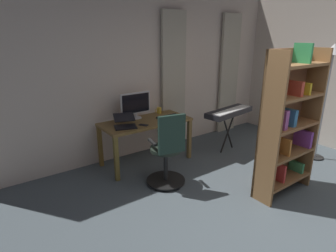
{
  "coord_description": "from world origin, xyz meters",
  "views": [
    {
      "loc": [
        2.58,
        1.18,
        2.05
      ],
      "look_at": [
        0.36,
        -1.91,
        0.79
      ],
      "focal_mm": 29.72,
      "sensor_mm": 36.0,
      "label": 1
    }
  ],
  "objects_px": {
    "computer_monitor": "(136,104)",
    "bookshelf": "(287,123)",
    "desk": "(146,126)",
    "computer_keyboard": "(168,117)",
    "office_chair": "(168,153)",
    "laptop": "(125,123)",
    "cell_phone_by_monitor": "(143,125)",
    "computer_mouse": "(122,121)",
    "floor_lamp": "(330,70)",
    "piano_keyboard": "(229,113)",
    "mug_coffee": "(159,110)"
  },
  "relations": [
    {
      "from": "office_chair",
      "to": "bookshelf",
      "type": "bearing_deg",
      "value": -28.72
    },
    {
      "from": "piano_keyboard",
      "to": "floor_lamp",
      "type": "bearing_deg",
      "value": 123.29
    },
    {
      "from": "bookshelf",
      "to": "piano_keyboard",
      "type": "height_order",
      "value": "bookshelf"
    },
    {
      "from": "cell_phone_by_monitor",
      "to": "computer_monitor",
      "type": "bearing_deg",
      "value": -135.96
    },
    {
      "from": "computer_keyboard",
      "to": "cell_phone_by_monitor",
      "type": "height_order",
      "value": "computer_keyboard"
    },
    {
      "from": "computer_monitor",
      "to": "cell_phone_by_monitor",
      "type": "xyz_separation_m",
      "value": [
        0.1,
        0.41,
        -0.23
      ]
    },
    {
      "from": "desk",
      "to": "computer_mouse",
      "type": "bearing_deg",
      "value": -24.45
    },
    {
      "from": "computer_keyboard",
      "to": "cell_phone_by_monitor",
      "type": "relative_size",
      "value": 2.78
    },
    {
      "from": "office_chair",
      "to": "computer_keyboard",
      "type": "bearing_deg",
      "value": 65.29
    },
    {
      "from": "desk",
      "to": "laptop",
      "type": "relative_size",
      "value": 3.37
    },
    {
      "from": "computer_monitor",
      "to": "laptop",
      "type": "relative_size",
      "value": 1.25
    },
    {
      "from": "computer_monitor",
      "to": "piano_keyboard",
      "type": "distance_m",
      "value": 1.68
    },
    {
      "from": "desk",
      "to": "cell_phone_by_monitor",
      "type": "xyz_separation_m",
      "value": [
        0.15,
        0.19,
        0.1
      ]
    },
    {
      "from": "piano_keyboard",
      "to": "office_chair",
      "type": "bearing_deg",
      "value": 4.88
    },
    {
      "from": "desk",
      "to": "computer_mouse",
      "type": "xyz_separation_m",
      "value": [
        0.34,
        -0.15,
        0.11
      ]
    },
    {
      "from": "office_chair",
      "to": "computer_monitor",
      "type": "xyz_separation_m",
      "value": [
        -0.11,
        -1.05,
        0.47
      ]
    },
    {
      "from": "cell_phone_by_monitor",
      "to": "mug_coffee",
      "type": "relative_size",
      "value": 1.12
    },
    {
      "from": "computer_keyboard",
      "to": "laptop",
      "type": "height_order",
      "value": "laptop"
    },
    {
      "from": "mug_coffee",
      "to": "bookshelf",
      "type": "relative_size",
      "value": 0.07
    },
    {
      "from": "desk",
      "to": "cell_phone_by_monitor",
      "type": "bearing_deg",
      "value": 51.0
    },
    {
      "from": "computer_mouse",
      "to": "mug_coffee",
      "type": "xyz_separation_m",
      "value": [
        -0.76,
        -0.09,
        0.03
      ]
    },
    {
      "from": "computer_keyboard",
      "to": "floor_lamp",
      "type": "bearing_deg",
      "value": 143.41
    },
    {
      "from": "laptop",
      "to": "cell_phone_by_monitor",
      "type": "xyz_separation_m",
      "value": [
        -0.26,
        0.1,
        -0.05
      ]
    },
    {
      "from": "computer_monitor",
      "to": "mug_coffee",
      "type": "xyz_separation_m",
      "value": [
        -0.48,
        -0.03,
        -0.19
      ]
    },
    {
      "from": "laptop",
      "to": "cell_phone_by_monitor",
      "type": "distance_m",
      "value": 0.28
    },
    {
      "from": "desk",
      "to": "floor_lamp",
      "type": "relative_size",
      "value": 0.75
    },
    {
      "from": "floor_lamp",
      "to": "mug_coffee",
      "type": "bearing_deg",
      "value": -41.89
    },
    {
      "from": "office_chair",
      "to": "cell_phone_by_monitor",
      "type": "height_order",
      "value": "office_chair"
    },
    {
      "from": "mug_coffee",
      "to": "piano_keyboard",
      "type": "relative_size",
      "value": 0.12
    },
    {
      "from": "computer_mouse",
      "to": "floor_lamp",
      "type": "distance_m",
      "value": 3.39
    },
    {
      "from": "computer_monitor",
      "to": "cell_phone_by_monitor",
      "type": "bearing_deg",
      "value": 76.18
    },
    {
      "from": "office_chair",
      "to": "laptop",
      "type": "height_order",
      "value": "office_chair"
    },
    {
      "from": "computer_mouse",
      "to": "floor_lamp",
      "type": "height_order",
      "value": "floor_lamp"
    },
    {
      "from": "desk",
      "to": "computer_keyboard",
      "type": "bearing_deg",
      "value": 172.14
    },
    {
      "from": "laptop",
      "to": "mug_coffee",
      "type": "distance_m",
      "value": 0.9
    },
    {
      "from": "computer_keyboard",
      "to": "laptop",
      "type": "distance_m",
      "value": 0.82
    },
    {
      "from": "computer_mouse",
      "to": "mug_coffee",
      "type": "relative_size",
      "value": 0.78
    },
    {
      "from": "computer_monitor",
      "to": "computer_keyboard",
      "type": "xyz_separation_m",
      "value": [
        -0.46,
        0.27,
        -0.23
      ]
    },
    {
      "from": "computer_mouse",
      "to": "computer_monitor",
      "type": "bearing_deg",
      "value": -167.3
    },
    {
      "from": "computer_monitor",
      "to": "bookshelf",
      "type": "distance_m",
      "value": 2.31
    },
    {
      "from": "computer_monitor",
      "to": "desk",
      "type": "bearing_deg",
      "value": 103.6
    },
    {
      "from": "desk",
      "to": "computer_mouse",
      "type": "distance_m",
      "value": 0.39
    },
    {
      "from": "bookshelf",
      "to": "desk",
      "type": "bearing_deg",
      "value": -60.93
    },
    {
      "from": "laptop",
      "to": "floor_lamp",
      "type": "height_order",
      "value": "floor_lamp"
    },
    {
      "from": "bookshelf",
      "to": "cell_phone_by_monitor",
      "type": "bearing_deg",
      "value": -54.52
    },
    {
      "from": "desk",
      "to": "computer_monitor",
      "type": "relative_size",
      "value": 2.69
    },
    {
      "from": "piano_keyboard",
      "to": "floor_lamp",
      "type": "height_order",
      "value": "floor_lamp"
    },
    {
      "from": "laptop",
      "to": "piano_keyboard",
      "type": "height_order",
      "value": "laptop"
    },
    {
      "from": "computer_monitor",
      "to": "laptop",
      "type": "height_order",
      "value": "computer_monitor"
    },
    {
      "from": "computer_keyboard",
      "to": "computer_mouse",
      "type": "bearing_deg",
      "value": -15.69
    }
  ]
}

